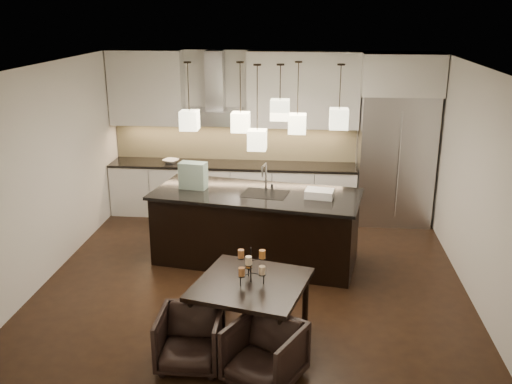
# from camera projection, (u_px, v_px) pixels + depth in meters

# --- Properties ---
(floor) EXTENTS (5.50, 5.50, 0.02)m
(floor) POSITION_uv_depth(u_px,v_px,m) (255.00, 278.00, 7.70)
(floor) COLOR black
(floor) RESTS_ON ground
(ceiling) EXTENTS (5.50, 5.50, 0.02)m
(ceiling) POSITION_uv_depth(u_px,v_px,m) (254.00, 66.00, 6.83)
(ceiling) COLOR white
(ceiling) RESTS_ON wall_back
(wall_back) EXTENTS (5.50, 0.02, 2.80)m
(wall_back) POSITION_uv_depth(u_px,v_px,m) (270.00, 133.00, 9.88)
(wall_back) COLOR silver
(wall_back) RESTS_ON ground
(wall_front) EXTENTS (5.50, 0.02, 2.80)m
(wall_front) POSITION_uv_depth(u_px,v_px,m) (220.00, 274.00, 4.65)
(wall_front) COLOR silver
(wall_front) RESTS_ON ground
(wall_left) EXTENTS (0.02, 5.50, 2.80)m
(wall_left) POSITION_uv_depth(u_px,v_px,m) (47.00, 172.00, 7.52)
(wall_left) COLOR silver
(wall_left) RESTS_ON ground
(wall_right) EXTENTS (0.02, 5.50, 2.80)m
(wall_right) POSITION_uv_depth(u_px,v_px,m) (477.00, 184.00, 7.01)
(wall_right) COLOR silver
(wall_right) RESTS_ON ground
(refrigerator) EXTENTS (1.20, 0.72, 2.15)m
(refrigerator) POSITION_uv_depth(u_px,v_px,m) (395.00, 160.00, 9.42)
(refrigerator) COLOR #B7B7BA
(refrigerator) RESTS_ON floor
(fridge_panel) EXTENTS (1.26, 0.72, 0.65)m
(fridge_panel) POSITION_uv_depth(u_px,v_px,m) (402.00, 74.00, 8.99)
(fridge_panel) COLOR silver
(fridge_panel) RESTS_ON refrigerator
(lower_cabinets) EXTENTS (4.21, 0.62, 0.88)m
(lower_cabinets) POSITION_uv_depth(u_px,v_px,m) (233.00, 190.00, 9.92)
(lower_cabinets) COLOR silver
(lower_cabinets) RESTS_ON floor
(countertop) EXTENTS (4.21, 0.66, 0.04)m
(countertop) POSITION_uv_depth(u_px,v_px,m) (233.00, 165.00, 9.78)
(countertop) COLOR black
(countertop) RESTS_ON lower_cabinets
(backsplash) EXTENTS (4.21, 0.02, 0.63)m
(backsplash) POSITION_uv_depth(u_px,v_px,m) (235.00, 142.00, 9.96)
(backsplash) COLOR #C4B988
(backsplash) RESTS_ON countertop
(upper_cab_left) EXTENTS (1.25, 0.35, 1.25)m
(upper_cab_left) POSITION_uv_depth(u_px,v_px,m) (146.00, 88.00, 9.65)
(upper_cab_left) COLOR silver
(upper_cab_left) RESTS_ON wall_back
(upper_cab_right) EXTENTS (1.85, 0.35, 1.25)m
(upper_cab_right) POSITION_uv_depth(u_px,v_px,m) (303.00, 90.00, 9.40)
(upper_cab_right) COLOR silver
(upper_cab_right) RESTS_ON wall_back
(hood_canopy) EXTENTS (0.90, 0.52, 0.24)m
(hood_canopy) POSITION_uv_depth(u_px,v_px,m) (215.00, 117.00, 9.60)
(hood_canopy) COLOR #B7B7BA
(hood_canopy) RESTS_ON wall_back
(hood_chimney) EXTENTS (0.30, 0.28, 0.96)m
(hood_chimney) POSITION_uv_depth(u_px,v_px,m) (215.00, 80.00, 9.52)
(hood_chimney) COLOR #B7B7BA
(hood_chimney) RESTS_ON hood_canopy
(fruit_bowl) EXTENTS (0.33, 0.33, 0.06)m
(fruit_bowl) POSITION_uv_depth(u_px,v_px,m) (171.00, 161.00, 9.81)
(fruit_bowl) COLOR silver
(fruit_bowl) RESTS_ON countertop
(island_body) EXTENTS (2.92, 1.55, 0.98)m
(island_body) POSITION_uv_depth(u_px,v_px,m) (256.00, 228.00, 8.08)
(island_body) COLOR black
(island_body) RESTS_ON floor
(island_top) EXTENTS (3.02, 1.65, 0.04)m
(island_top) POSITION_uv_depth(u_px,v_px,m) (256.00, 194.00, 7.92)
(island_top) COLOR black
(island_top) RESTS_ON island_body
(faucet) EXTENTS (0.15, 0.28, 0.42)m
(faucet) POSITION_uv_depth(u_px,v_px,m) (266.00, 177.00, 7.92)
(faucet) COLOR silver
(faucet) RESTS_ON island_top
(tote_bag) EXTENTS (0.41, 0.26, 0.38)m
(tote_bag) POSITION_uv_depth(u_px,v_px,m) (193.00, 175.00, 8.06)
(tote_bag) COLOR #1D4F31
(tote_bag) RESTS_ON island_top
(food_container) EXTENTS (0.42, 0.32, 0.11)m
(food_container) POSITION_uv_depth(u_px,v_px,m) (319.00, 194.00, 7.70)
(food_container) COLOR silver
(food_container) RESTS_ON island_top
(dining_table) EXTENTS (1.37, 1.37, 0.68)m
(dining_table) POSITION_uv_depth(u_px,v_px,m) (251.00, 310.00, 6.20)
(dining_table) COLOR black
(dining_table) RESTS_ON floor
(candelabra) EXTENTS (0.39, 0.39, 0.40)m
(candelabra) POSITION_uv_depth(u_px,v_px,m) (251.00, 265.00, 6.03)
(candelabra) COLOR black
(candelabra) RESTS_ON dining_table
(candle_a) EXTENTS (0.08, 0.08, 0.09)m
(candle_a) POSITION_uv_depth(u_px,v_px,m) (262.00, 270.00, 6.00)
(candle_a) COLOR beige
(candle_a) RESTS_ON candelabra
(candle_b) EXTENTS (0.08, 0.08, 0.09)m
(candle_b) POSITION_uv_depth(u_px,v_px,m) (249.00, 263.00, 6.16)
(candle_b) COLOR orange
(candle_b) RESTS_ON candelabra
(candle_c) EXTENTS (0.08, 0.08, 0.09)m
(candle_c) POSITION_uv_depth(u_px,v_px,m) (242.00, 272.00, 5.96)
(candle_c) COLOR #B06E3A
(candle_c) RESTS_ON candelabra
(candle_d) EXTENTS (0.08, 0.08, 0.09)m
(candle_d) POSITION_uv_depth(u_px,v_px,m) (262.00, 254.00, 6.04)
(candle_d) COLOR orange
(candle_d) RESTS_ON candelabra
(candle_e) EXTENTS (0.08, 0.08, 0.09)m
(candle_e) POSITION_uv_depth(u_px,v_px,m) (241.00, 254.00, 6.05)
(candle_e) COLOR #B06E3A
(candle_e) RESTS_ON candelabra
(candle_f) EXTENTS (0.08, 0.08, 0.09)m
(candle_f) POSITION_uv_depth(u_px,v_px,m) (249.00, 261.00, 5.89)
(candle_f) COLOR beige
(candle_f) RESTS_ON candelabra
(armchair_left) EXTENTS (0.64, 0.66, 0.59)m
(armchair_left) POSITION_uv_depth(u_px,v_px,m) (190.00, 339.00, 5.73)
(armchair_left) COLOR black
(armchair_left) RESTS_ON floor
(armchair_right) EXTENTS (0.88, 0.89, 0.61)m
(armchair_right) POSITION_uv_depth(u_px,v_px,m) (265.00, 354.00, 5.48)
(armchair_right) COLOR black
(armchair_right) RESTS_ON floor
(pendant_a) EXTENTS (0.24, 0.24, 0.26)m
(pendant_a) POSITION_uv_depth(u_px,v_px,m) (190.00, 120.00, 7.69)
(pendant_a) COLOR #FFFBCB
(pendant_a) RESTS_ON ceiling
(pendant_b) EXTENTS (0.24, 0.24, 0.26)m
(pendant_b) POSITION_uv_depth(u_px,v_px,m) (241.00, 122.00, 7.72)
(pendant_b) COLOR #FFFBCB
(pendant_b) RESTS_ON ceiling
(pendant_c) EXTENTS (0.24, 0.24, 0.26)m
(pendant_c) POSITION_uv_depth(u_px,v_px,m) (280.00, 110.00, 7.34)
(pendant_c) COLOR #FFFBCB
(pendant_c) RESTS_ON ceiling
(pendant_d) EXTENTS (0.24, 0.24, 0.26)m
(pendant_d) POSITION_uv_depth(u_px,v_px,m) (297.00, 124.00, 7.77)
(pendant_d) COLOR #FFFBCB
(pendant_d) RESTS_ON ceiling
(pendant_e) EXTENTS (0.24, 0.24, 0.26)m
(pendant_e) POSITION_uv_depth(u_px,v_px,m) (339.00, 119.00, 7.38)
(pendant_e) COLOR #FFFBCB
(pendant_e) RESTS_ON ceiling
(pendant_f) EXTENTS (0.24, 0.24, 0.26)m
(pendant_f) POSITION_uv_depth(u_px,v_px,m) (257.00, 140.00, 7.44)
(pendant_f) COLOR #FFFBCB
(pendant_f) RESTS_ON ceiling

